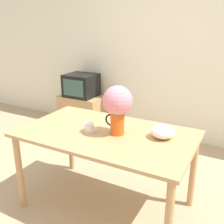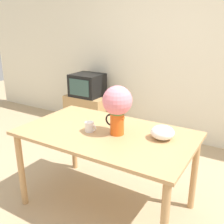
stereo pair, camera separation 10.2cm
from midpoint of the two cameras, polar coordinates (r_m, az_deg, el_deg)
ground_plane at (r=2.68m, az=-0.14°, el=-21.02°), size 12.00×12.00×0.00m
wall_back at (r=3.95m, az=15.59°, el=12.09°), size 8.00×0.05×2.60m
table at (r=2.40m, az=0.01°, el=-6.46°), size 1.56×0.92×0.79m
flower_vase at (r=2.23m, az=2.47°, el=1.57°), size 0.26×0.26×0.43m
coffee_mug at (r=2.36m, az=-3.67°, el=-3.26°), size 0.11×0.08×0.09m
white_bowl at (r=2.25m, az=12.22°, el=-4.37°), size 0.20×0.20×0.12m
tv_stand at (r=4.46m, az=-4.55°, el=0.05°), size 0.71×0.46×0.57m
tv_set at (r=4.34m, az=-4.73°, el=5.88°), size 0.49×0.45×0.36m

